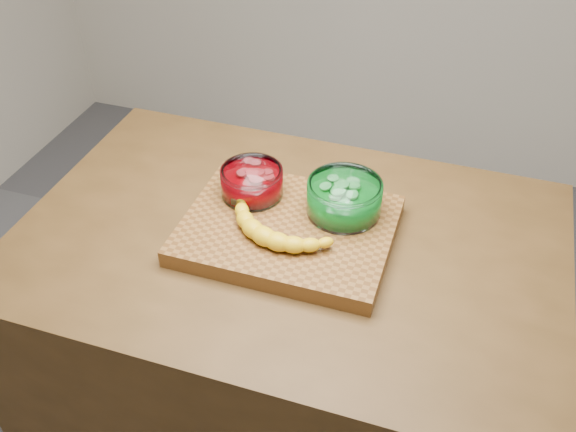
% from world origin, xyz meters
% --- Properties ---
extents(counter, '(1.20, 0.80, 0.90)m').
position_xyz_m(counter, '(0.00, 0.00, 0.45)').
color(counter, '#503518').
rests_on(counter, ground).
extents(cutting_board, '(0.45, 0.35, 0.04)m').
position_xyz_m(cutting_board, '(0.00, 0.00, 0.92)').
color(cutting_board, brown).
rests_on(cutting_board, counter).
extents(bowl_red, '(0.14, 0.14, 0.07)m').
position_xyz_m(bowl_red, '(-0.11, 0.07, 0.97)').
color(bowl_red, white).
rests_on(bowl_red, cutting_board).
extents(bowl_green, '(0.16, 0.16, 0.08)m').
position_xyz_m(bowl_green, '(0.10, 0.08, 0.98)').
color(bowl_green, white).
rests_on(bowl_green, cutting_board).
extents(banana, '(0.28, 0.17, 0.04)m').
position_xyz_m(banana, '(-0.01, -0.03, 0.96)').
color(banana, yellow).
rests_on(banana, cutting_board).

